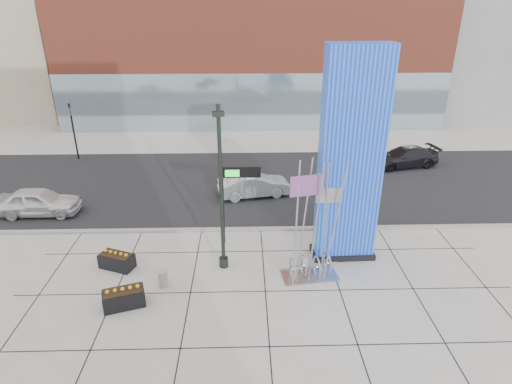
{
  "coord_description": "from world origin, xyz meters",
  "views": [
    {
      "loc": [
        0.24,
        -14.98,
        10.69
      ],
      "look_at": [
        0.7,
        2.0,
        3.03
      ],
      "focal_mm": 30.0,
      "sensor_mm": 36.0,
      "label": 1
    }
  ],
  "objects_px": {
    "overhead_street_sign": "(237,179)",
    "lamp_post": "(222,206)",
    "public_art_sculpture": "(312,248)",
    "car_silver_mid": "(254,185)",
    "blue_pylon": "(350,163)",
    "concrete_bollard": "(163,279)",
    "car_white_west": "(38,202)"
  },
  "relations": [
    {
      "from": "blue_pylon",
      "to": "lamp_post",
      "type": "height_order",
      "value": "blue_pylon"
    },
    {
      "from": "public_art_sculpture",
      "to": "concrete_bollard",
      "type": "relative_size",
      "value": 7.22
    },
    {
      "from": "blue_pylon",
      "to": "car_silver_mid",
      "type": "distance_m",
      "value": 8.48
    },
    {
      "from": "public_art_sculpture",
      "to": "car_white_west",
      "type": "distance_m",
      "value": 15.18
    },
    {
      "from": "lamp_post",
      "to": "car_silver_mid",
      "type": "xyz_separation_m",
      "value": [
        1.5,
        7.34,
        -2.23
      ]
    },
    {
      "from": "blue_pylon",
      "to": "car_white_west",
      "type": "distance_m",
      "value": 16.62
    },
    {
      "from": "blue_pylon",
      "to": "concrete_bollard",
      "type": "distance_m",
      "value": 9.05
    },
    {
      "from": "concrete_bollard",
      "to": "car_silver_mid",
      "type": "distance_m",
      "value": 9.55
    },
    {
      "from": "public_art_sculpture",
      "to": "car_silver_mid",
      "type": "distance_m",
      "value": 8.49
    },
    {
      "from": "overhead_street_sign",
      "to": "lamp_post",
      "type": "bearing_deg",
      "value": -107.49
    },
    {
      "from": "lamp_post",
      "to": "overhead_street_sign",
      "type": "relative_size",
      "value": 1.85
    },
    {
      "from": "lamp_post",
      "to": "car_silver_mid",
      "type": "bearing_deg",
      "value": 78.44
    },
    {
      "from": "concrete_bollard",
      "to": "car_white_west",
      "type": "height_order",
      "value": "car_white_west"
    },
    {
      "from": "public_art_sculpture",
      "to": "overhead_street_sign",
      "type": "height_order",
      "value": "public_art_sculpture"
    },
    {
      "from": "public_art_sculpture",
      "to": "car_silver_mid",
      "type": "bearing_deg",
      "value": 96.95
    },
    {
      "from": "public_art_sculpture",
      "to": "car_silver_mid",
      "type": "relative_size",
      "value": 1.24
    },
    {
      "from": "lamp_post",
      "to": "concrete_bollard",
      "type": "relative_size",
      "value": 9.82
    },
    {
      "from": "concrete_bollard",
      "to": "car_white_west",
      "type": "bearing_deg",
      "value": 139.47
    },
    {
      "from": "blue_pylon",
      "to": "car_silver_mid",
      "type": "relative_size",
      "value": 2.19
    },
    {
      "from": "public_art_sculpture",
      "to": "overhead_street_sign",
      "type": "distance_m",
      "value": 4.59
    },
    {
      "from": "lamp_post",
      "to": "car_silver_mid",
      "type": "distance_m",
      "value": 7.82
    },
    {
      "from": "public_art_sculpture",
      "to": "concrete_bollard",
      "type": "xyz_separation_m",
      "value": [
        -6.08,
        -0.54,
        -1.01
      ]
    },
    {
      "from": "blue_pylon",
      "to": "concrete_bollard",
      "type": "bearing_deg",
      "value": -166.46
    },
    {
      "from": "blue_pylon",
      "to": "concrete_bollard",
      "type": "height_order",
      "value": "blue_pylon"
    },
    {
      "from": "overhead_street_sign",
      "to": "car_silver_mid",
      "type": "bearing_deg",
      "value": 80.09
    },
    {
      "from": "car_white_west",
      "to": "lamp_post",
      "type": "bearing_deg",
      "value": -117.8
    },
    {
      "from": "lamp_post",
      "to": "public_art_sculpture",
      "type": "bearing_deg",
      "value": -12.79
    },
    {
      "from": "blue_pylon",
      "to": "concrete_bollard",
      "type": "xyz_separation_m",
      "value": [
        -7.77,
        -2.17,
        -4.11
      ]
    },
    {
      "from": "blue_pylon",
      "to": "public_art_sculpture",
      "type": "distance_m",
      "value": 3.89
    },
    {
      "from": "lamp_post",
      "to": "overhead_street_sign",
      "type": "height_order",
      "value": "lamp_post"
    },
    {
      "from": "blue_pylon",
      "to": "overhead_street_sign",
      "type": "relative_size",
      "value": 2.39
    },
    {
      "from": "blue_pylon",
      "to": "overhead_street_sign",
      "type": "bearing_deg",
      "value": 164.06
    }
  ]
}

